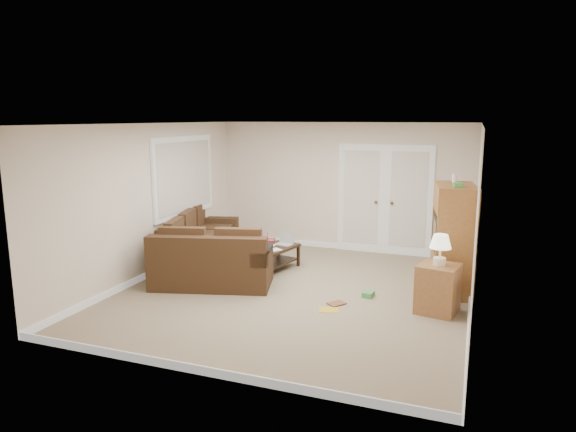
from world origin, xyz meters
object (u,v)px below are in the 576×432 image
at_px(coffee_table, 274,258).
at_px(tv_armoire, 453,238).
at_px(sectional_sofa, 206,253).
at_px(side_cabinet, 438,285).

height_order(coffee_table, tv_armoire, tv_armoire).
bearing_deg(tv_armoire, sectional_sofa, 178.55).
distance_m(coffee_table, side_cabinet, 2.96).
xyz_separation_m(tv_armoire, side_cabinet, (-0.12, -0.98, -0.43)).
height_order(sectional_sofa, side_cabinet, side_cabinet).
xyz_separation_m(sectional_sofa, tv_armoire, (3.94, 0.46, 0.48)).
height_order(coffee_table, side_cabinet, side_cabinet).
xyz_separation_m(coffee_table, tv_armoire, (2.89, -0.05, 0.60)).
relative_size(coffee_table, tv_armoire, 0.62).
bearing_deg(coffee_table, tv_armoire, 11.77).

